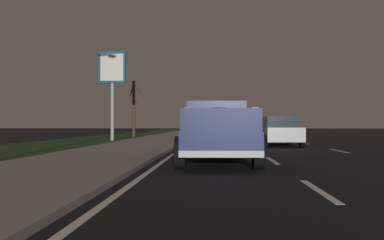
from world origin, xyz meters
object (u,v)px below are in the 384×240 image
sedan_white (215,130)px  sedan_silver (278,131)px  gas_price_sign (112,74)px  pickup_truck (217,130)px  bare_tree_far (134,107)px

sedan_white → sedan_silver: bearing=-137.8°
gas_price_sign → pickup_truck: bearing=-154.2°
pickup_truck → sedan_white: bearing=0.3°
sedan_silver → gas_price_sign: size_ratio=0.72×
pickup_truck → gas_price_sign: size_ratio=0.89×
pickup_truck → sedan_silver: (9.00, -3.30, -0.20)m
pickup_truck → sedan_silver: 9.59m
sedan_white → bare_tree_far: (9.92, 7.25, 1.85)m
sedan_silver → pickup_truck: bearing=159.9°
sedan_silver → sedan_white: (3.70, 3.35, 0.00)m
pickup_truck → bare_tree_far: 23.84m
sedan_white → bare_tree_far: 12.43m
pickup_truck → gas_price_sign: 16.98m
pickup_truck → gas_price_sign: bearing=25.8°
pickup_truck → sedan_white: size_ratio=1.25×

